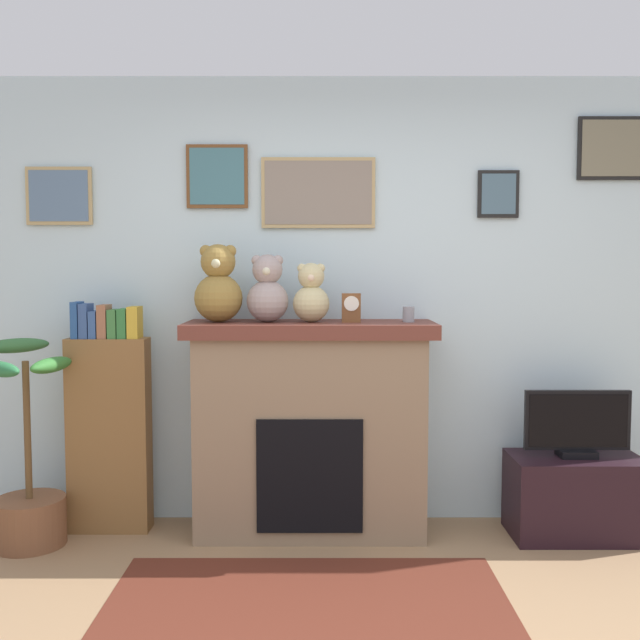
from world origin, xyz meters
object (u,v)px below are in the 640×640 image
object	(u,v)px
bookshelf	(106,425)
teddy_bear_brown	(264,292)
television	(574,425)
teddy_bear_tan	(215,287)
tv_stand	(572,496)
teddy_bear_cream	(308,296)
potted_plant	(25,490)
fireplace	(307,427)
candle_jar	(405,314)
mantel_clock	(348,308)

from	to	relation	value
bookshelf	teddy_bear_brown	world-z (taller)	teddy_bear_brown
television	teddy_bear_tan	size ratio (longest dim) A/B	1.35
tv_stand	teddy_bear_cream	distance (m)	1.85
teddy_bear_brown	television	bearing A→B (deg)	-1.82
teddy_bear_cream	bookshelf	bearing A→B (deg)	177.67
potted_plant	television	bearing A→B (deg)	2.49
fireplace	candle_jar	distance (m)	0.84
fireplace	teddy_bear_cream	xyz separation A→B (m)	(0.01, -0.02, 0.74)
teddy_bear_tan	teddy_bear_brown	bearing A→B (deg)	0.02
bookshelf	tv_stand	xyz separation A→B (m)	(2.62, -0.10, -0.38)
television	candle_jar	world-z (taller)	candle_jar
potted_plant	teddy_bear_tan	bearing A→B (deg)	10.38
mantel_clock	teddy_bear_cream	size ratio (longest dim) A/B	0.49
tv_stand	teddy_bear_cream	xyz separation A→B (m)	(-1.47, 0.05, 1.12)
bookshelf	teddy_bear_cream	world-z (taller)	teddy_bear_cream
television	teddy_bear_cream	bearing A→B (deg)	177.87
bookshelf	television	distance (m)	2.62
tv_stand	teddy_bear_cream	world-z (taller)	teddy_bear_cream
fireplace	candle_jar	size ratio (longest dim) A/B	15.98
fireplace	teddy_bear_tan	world-z (taller)	teddy_bear_tan
television	teddy_bear_tan	distance (m)	2.13
television	candle_jar	size ratio (longest dim) A/B	6.74
television	teddy_bear_brown	xyz separation A→B (m)	(-1.72, 0.05, 0.74)
teddy_bear_cream	teddy_bear_tan	bearing A→B (deg)	-179.99
mantel_clock	teddy_bear_cream	distance (m)	0.23
teddy_bear_brown	bookshelf	bearing A→B (deg)	177.05
teddy_bear_tan	teddy_bear_brown	world-z (taller)	teddy_bear_tan
bookshelf	potted_plant	world-z (taller)	bookshelf
fireplace	teddy_bear_tan	size ratio (longest dim) A/B	3.21
tv_stand	teddy_bear_tan	distance (m)	2.30
mantel_clock	teddy_bear_brown	xyz separation A→B (m)	(-0.46, 0.00, 0.09)
teddy_bear_brown	candle_jar	bearing A→B (deg)	0.03
fireplace	teddy_bear_tan	distance (m)	0.94
potted_plant	teddy_bear_brown	size ratio (longest dim) A/B	2.97
candle_jar	teddy_bear_cream	bearing A→B (deg)	-179.96
teddy_bear_brown	teddy_bear_cream	xyz separation A→B (m)	(0.24, 0.00, -0.02)
bookshelf	teddy_bear_tan	distance (m)	1.01
fireplace	tv_stand	size ratio (longest dim) A/B	1.92
teddy_bear_tan	teddy_bear_cream	size ratio (longest dim) A/B	1.32
mantel_clock	teddy_bear_tan	bearing A→B (deg)	179.94
television	mantel_clock	bearing A→B (deg)	177.54
fireplace	mantel_clock	bearing A→B (deg)	-4.77
fireplace	mantel_clock	size ratio (longest dim) A/B	8.65
potted_plant	mantel_clock	size ratio (longest dim) A/B	6.97
bookshelf	potted_plant	size ratio (longest dim) A/B	1.17
fireplace	potted_plant	size ratio (longest dim) A/B	1.24
television	teddy_bear_tan	world-z (taller)	teddy_bear_tan
mantel_clock	teddy_bear_tan	world-z (taller)	teddy_bear_tan
fireplace	teddy_bear_cream	size ratio (longest dim) A/B	4.22
fireplace	television	size ratio (longest dim) A/B	2.37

